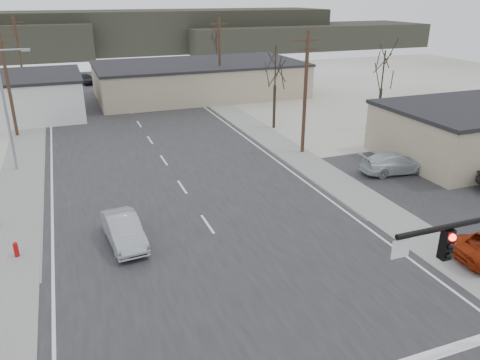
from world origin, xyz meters
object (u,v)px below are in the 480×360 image
at_px(car_parked_silver, 395,163).
at_px(fire_hydrant, 16,249).
at_px(car_far_a, 118,88).
at_px(sedan_crossing, 124,230).
at_px(car_far_b, 86,79).

bearing_deg(car_parked_silver, fire_hydrant, 102.86).
bearing_deg(car_far_a, sedan_crossing, 97.08).
bearing_deg(car_parked_silver, car_far_a, 28.18).
xyz_separation_m(sedan_crossing, car_far_a, (4.91, 41.66, -0.11)).
relative_size(sedan_crossing, car_far_b, 1.07).
bearing_deg(sedan_crossing, fire_hydrant, 168.98).
relative_size(fire_hydrant, car_far_b, 0.20).
relative_size(sedan_crossing, car_far_a, 1.03).
relative_size(car_far_b, car_parked_silver, 0.83).
bearing_deg(car_far_a, fire_hydrant, 89.76).
height_order(car_far_a, car_parked_silver, car_parked_silver).
bearing_deg(fire_hydrant, sedan_crossing, -5.84).
bearing_deg(sedan_crossing, car_parked_silver, 4.99).
bearing_deg(fire_hydrant, car_far_b, 82.32).
xyz_separation_m(sedan_crossing, car_far_b, (1.36, 50.49, -0.03)).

